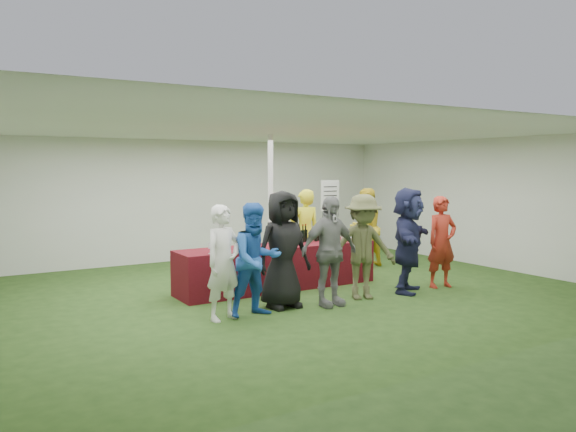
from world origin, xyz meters
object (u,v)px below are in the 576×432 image
customer_3 (329,251)px  customer_4 (363,247)px  customer_0 (223,263)px  staff_pourer (305,233)px  staff_back (365,228)px  customer_5 (408,240)px  customer_6 (442,242)px  serving_table (278,267)px  customer_1 (256,260)px  customer_2 (283,249)px  wine_list_sign (330,201)px  dump_bucket (362,235)px

customer_3 → customer_4: customer_3 is taller
customer_3 → customer_0: bearing=175.0°
staff_pourer → customer_3: 2.27m
staff_back → customer_3: (-2.60, -2.33, 0.01)m
staff_pourer → customer_5: bearing=116.3°
staff_pourer → customer_5: customer_5 is taller
customer_6 → customer_5: bearing=-173.0°
customer_3 → customer_6: size_ratio=1.05×
serving_table → customer_5: 2.26m
customer_1 → customer_2: size_ratio=0.92×
customer_6 → customer_0: bearing=-172.5°
serving_table → staff_pourer: 1.22m
customer_1 → customer_5: customer_5 is taller
customer_2 → customer_6: (3.09, -0.23, -0.08)m
customer_5 → staff_pourer: bearing=71.6°
wine_list_sign → customer_3: wine_list_sign is taller
staff_back → customer_1: staff_back is taller
customer_3 → customer_6: bearing=0.3°
customer_0 → customer_4: bearing=-17.4°
wine_list_sign → staff_pourer: size_ratio=1.07×
customer_5 → customer_3: bearing=143.5°
serving_table → customer_4: 1.64m
staff_back → customer_6: staff_back is taller
serving_table → customer_3: (0.03, -1.47, 0.46)m
customer_0 → customer_2: (1.05, 0.17, 0.08)m
customer_5 → customer_6: bearing=-40.3°
customer_2 → wine_list_sign: bearing=44.7°
customer_1 → customer_3: (1.22, -0.06, 0.03)m
customer_2 → staff_pourer: bearing=47.9°
wine_list_sign → customer_2: 4.68m
customer_2 → customer_1: bearing=-159.4°
serving_table → customer_5: size_ratio=2.04×
customer_6 → serving_table: bearing=158.6°
customer_4 → customer_6: size_ratio=1.05×
customer_1 → customer_3: 1.22m
customer_2 → serving_table: bearing=61.6°
customer_1 → customer_2: 0.62m
staff_pourer → customer_0: 3.26m
staff_pourer → customer_4: size_ratio=1.01×
staff_back → customer_0: size_ratio=1.04×
customer_3 → staff_pourer: bearing=65.3°
customer_4 → staff_pourer: bearing=101.9°
serving_table → staff_back: (2.63, 0.86, 0.45)m
customer_1 → customer_6: (3.66, -0.00, -0.00)m
staff_pourer → staff_back: (1.68, 0.25, -0.01)m
staff_pourer → customer_1: (-2.13, -2.02, -0.04)m
wine_list_sign → staff_pourer: wine_list_sign is taller
staff_pourer → customer_6: staff_pourer is taller
customer_1 → customer_3: size_ratio=0.96×
dump_bucket → customer_0: (-3.34, -1.13, -0.05)m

